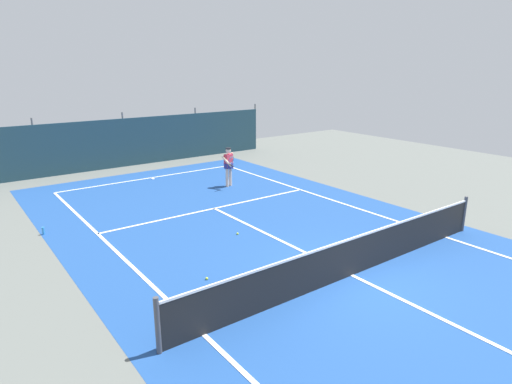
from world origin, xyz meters
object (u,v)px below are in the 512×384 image
at_px(tennis_net, 353,256).
at_px(tennis_ball_near_player, 238,234).
at_px(tennis_player, 229,164).
at_px(water_bottle, 43,231).
at_px(tennis_ball_midcourt, 207,279).

xyz_separation_m(tennis_net, tennis_ball_near_player, (-0.73, 3.85, -0.48)).
bearing_deg(tennis_player, tennis_net, 62.63).
distance_m(tennis_ball_near_player, water_bottle, 5.85).
bearing_deg(tennis_player, tennis_ball_midcourt, 39.39).
bearing_deg(tennis_net, water_bottle, 126.55).
height_order(tennis_player, tennis_ball_midcourt, tennis_player).
bearing_deg(water_bottle, tennis_player, 9.65).
bearing_deg(tennis_ball_midcourt, tennis_ball_near_player, 41.48).
relative_size(tennis_ball_near_player, water_bottle, 0.28).
bearing_deg(tennis_ball_near_player, water_bottle, 143.49).
xyz_separation_m(tennis_player, tennis_ball_near_player, (-2.79, -4.75, -0.93)).
xyz_separation_m(tennis_net, tennis_player, (2.06, 8.60, 0.45)).
xyz_separation_m(tennis_ball_midcourt, water_bottle, (-2.49, 5.43, 0.09)).
height_order(tennis_player, water_bottle, tennis_player).
bearing_deg(water_bottle, tennis_ball_near_player, -36.51).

